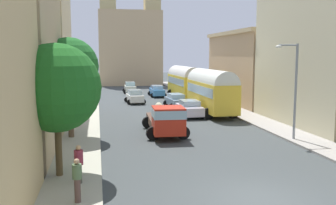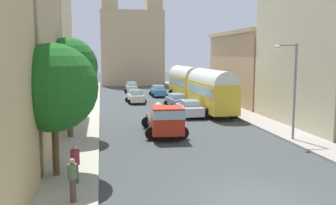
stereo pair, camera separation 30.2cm
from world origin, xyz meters
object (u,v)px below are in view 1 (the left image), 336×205
at_px(car_2, 189,108).
at_px(pedestrian_1, 79,163).
at_px(cargo_truck_0, 166,119).
at_px(car_1, 130,88).
at_px(pedestrian_0, 76,109).
at_px(car_0, 135,97).
at_px(parked_bus_0, 211,89).
at_px(parked_bus_1, 184,81).
at_px(car_4, 157,91).
at_px(pedestrian_2, 77,179).
at_px(streetlamp_near, 293,84).
at_px(pedestrian_3, 77,113).
at_px(car_3, 176,100).

height_order(car_2, pedestrian_1, pedestrian_1).
bearing_deg(cargo_truck_0, car_1, 89.87).
bearing_deg(pedestrian_0, car_0, 61.65).
height_order(parked_bus_0, parked_bus_1, parked_bus_0).
xyz_separation_m(car_4, pedestrian_2, (-8.68, -36.05, 0.27)).
height_order(car_1, car_4, car_1).
height_order(car_4, pedestrian_0, pedestrian_0).
bearing_deg(pedestrian_0, streetlamp_near, -34.51).
xyz_separation_m(pedestrian_1, pedestrian_2, (0.04, -2.16, 0.01)).
xyz_separation_m(car_2, pedestrian_0, (-10.04, -0.85, 0.34)).
height_order(parked_bus_0, car_1, parked_bus_0).
bearing_deg(cargo_truck_0, pedestrian_2, -115.33).
distance_m(parked_bus_0, car_0, 11.35).
xyz_separation_m(parked_bus_0, parked_bus_1, (0.30, 12.43, -0.04)).
distance_m(car_1, pedestrian_3, 25.81).
relative_size(parked_bus_1, pedestrian_0, 4.80).
relative_size(car_1, car_3, 0.86).
relative_size(parked_bus_1, pedestrian_2, 5.04).
distance_m(car_0, pedestrian_2, 29.90).
distance_m(car_2, car_4, 17.00).
bearing_deg(streetlamp_near, car_4, 99.32).
relative_size(car_4, pedestrian_3, 2.34).
bearing_deg(pedestrian_2, car_3, 70.37).
xyz_separation_m(pedestrian_0, pedestrian_2, (1.04, -18.21, -0.07)).
bearing_deg(parked_bus_1, pedestrian_0, -131.40).
distance_m(pedestrian_0, streetlamp_near, 17.49).
bearing_deg(pedestrian_1, car_1, 81.92).
xyz_separation_m(car_1, pedestrian_3, (-6.35, -25.02, 0.24)).
distance_m(cargo_truck_0, pedestrian_3, 7.85).
bearing_deg(parked_bus_0, streetlamp_near, -81.09).
bearing_deg(streetlamp_near, parked_bus_0, 98.91).
distance_m(car_1, streetlamp_near, 33.83).
relative_size(pedestrian_1, streetlamp_near, 0.29).
bearing_deg(streetlamp_near, car_3, 103.65).
relative_size(car_2, pedestrian_0, 2.17).
xyz_separation_m(parked_bus_1, car_3, (-2.59, -7.16, -1.58)).
distance_m(parked_bus_1, car_2, 13.90).
relative_size(cargo_truck_0, pedestrian_2, 3.81).
relative_size(car_0, streetlamp_near, 0.60).
relative_size(parked_bus_0, pedestrian_0, 4.76).
xyz_separation_m(cargo_truck_0, car_4, (3.24, 24.56, -0.41)).
bearing_deg(pedestrian_2, pedestrian_3, 92.96).
distance_m(car_0, car_3, 5.70).
bearing_deg(pedestrian_0, car_1, 74.13).
bearing_deg(pedestrian_3, car_1, 75.76).
height_order(pedestrian_0, pedestrian_3, pedestrian_0).
bearing_deg(car_2, parked_bus_1, 78.88).
relative_size(pedestrian_0, pedestrian_3, 1.03).
distance_m(car_3, streetlamp_near, 17.79).
bearing_deg(car_4, pedestrian_0, -118.56).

